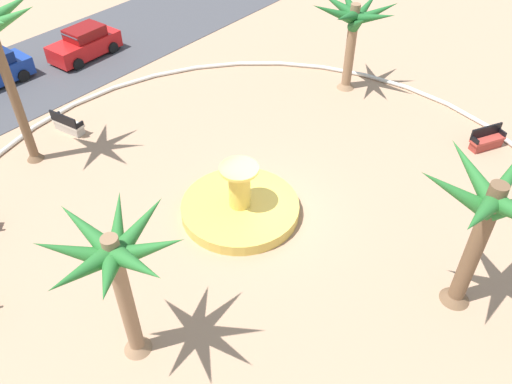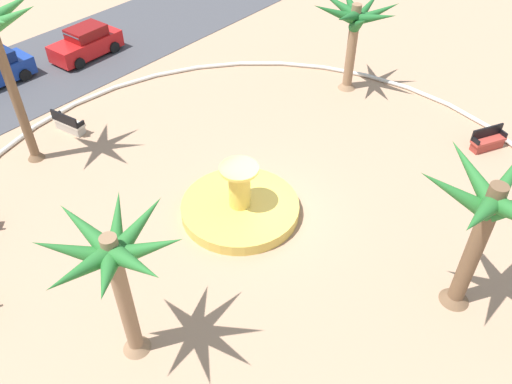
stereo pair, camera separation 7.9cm
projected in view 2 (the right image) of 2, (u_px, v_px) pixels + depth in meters
ground_plane at (263, 211)px, 19.78m from camera, size 80.00×80.00×0.00m
plaza_curb at (263, 209)px, 19.72m from camera, size 24.00×24.00×0.20m
street_asphalt at (24, 77)px, 27.63m from camera, size 48.00×8.00×0.03m
fountain at (240, 206)px, 19.53m from camera, size 4.46×4.46×2.19m
palm_tree_near_fountain at (114, 262)px, 12.80m from camera, size 3.86×3.88×4.96m
palm_tree_by_curb at (488, 216)px, 14.24m from camera, size 4.46×4.21×5.09m
palm_tree_mid_plaza at (355, 22)px, 24.52m from camera, size 4.26×4.31×4.64m
bench_west at (69, 125)px, 23.64m from camera, size 0.71×1.65×1.00m
bench_north at (487, 142)px, 22.63m from camera, size 1.65×1.20×1.00m
parked_car_second at (86, 43)px, 29.02m from camera, size 4.07×2.05×1.67m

